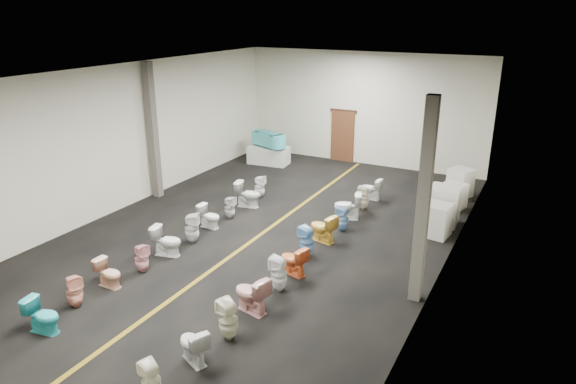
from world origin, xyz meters
name	(u,v)px	position (x,y,z in m)	size (l,w,h in m)	color
floor	(263,233)	(0.00, 0.00, 0.00)	(16.00, 16.00, 0.00)	black
ceiling	(261,73)	(0.00, 0.00, 4.50)	(16.00, 16.00, 0.00)	black
wall_back	(363,109)	(0.00, 8.00, 2.25)	(10.00, 10.00, 0.00)	beige
wall_left	(125,137)	(-5.00, 0.00, 2.25)	(16.00, 16.00, 0.00)	beige
wall_right	(450,185)	(5.00, 0.00, 2.25)	(16.00, 16.00, 0.00)	beige
aisle_stripe	(263,233)	(0.00, 0.00, 0.00)	(0.12, 15.60, 0.01)	#7D6112
back_door	(343,136)	(-0.80, 7.94, 1.05)	(1.00, 0.10, 2.10)	#562D19
door_frame	(344,111)	(-0.80, 7.95, 2.12)	(1.15, 0.08, 0.10)	#331C11
column_left	(153,131)	(-4.75, 1.00, 2.25)	(0.25, 0.25, 4.50)	#59544C
column_right	(423,203)	(4.75, -1.50, 2.25)	(0.25, 0.25, 4.50)	#59544C
display_table	(269,155)	(-3.31, 6.12, 0.36)	(1.63, 0.82, 0.72)	silver
bathtub	(269,138)	(-3.31, 6.12, 1.07)	(1.77, 1.11, 0.55)	#43C1C2
appliance_crate_a	(437,220)	(4.40, 2.11, 0.47)	(0.73, 0.73, 0.94)	beige
appliance_crate_b	(444,206)	(4.40, 3.06, 0.57)	(0.83, 0.83, 1.15)	silver
appliance_crate_c	(453,196)	(4.40, 4.52, 0.40)	(0.71, 0.71, 0.80)	white
appliance_crate_d	(460,183)	(4.40, 5.70, 0.49)	(0.68, 0.68, 0.98)	white
toilet_left_0	(43,316)	(-1.43, -6.14, 0.36)	(0.41, 0.71, 0.73)	#2DB0B6
toilet_left_1	(74,291)	(-1.63, -5.21, 0.38)	(0.34, 0.35, 0.76)	#F2A489
toilet_left_2	(109,273)	(-1.62, -4.25, 0.34)	(0.37, 0.66, 0.67)	#EBB38D
toilet_left_3	(142,258)	(-1.44, -3.37, 0.37)	(0.33, 0.34, 0.74)	pink
toilet_left_4	(167,241)	(-1.50, -2.37, 0.39)	(0.44, 0.77, 0.79)	white
toilet_left_5	(192,228)	(-1.40, -1.46, 0.42)	(0.38, 0.39, 0.85)	silver
toilet_left_6	(209,216)	(-1.58, -0.40, 0.35)	(0.39, 0.68, 0.69)	white
toilet_left_7	(230,207)	(-1.45, 0.46, 0.35)	(0.32, 0.32, 0.70)	silver
toilet_left_8	(248,194)	(-1.48, 1.57, 0.42)	(0.47, 0.82, 0.83)	silver
toilet_left_9	(260,187)	(-1.58, 2.47, 0.38)	(0.35, 0.35, 0.77)	white
toilet_right_0	(151,381)	(1.73, -6.59, 0.35)	(0.32, 0.33, 0.71)	#EAE4C3
toilet_right_1	(193,345)	(1.75, -5.51, 0.36)	(0.40, 0.70, 0.71)	silver
toilet_right_2	(228,320)	(1.93, -4.64, 0.42)	(0.38, 0.38, 0.84)	beige
toilet_right_3	(251,294)	(1.82, -3.62, 0.42)	(0.47, 0.82, 0.84)	#D69A93
toilet_right_4	(279,274)	(1.92, -2.59, 0.42)	(0.38, 0.39, 0.84)	white
toilet_right_5	(293,260)	(1.87, -1.77, 0.37)	(0.41, 0.73, 0.74)	orange
toilet_right_6	(307,242)	(1.74, -0.76, 0.41)	(0.37, 0.38, 0.83)	#6DA5D4
toilet_right_7	(323,228)	(1.73, 0.26, 0.40)	(0.45, 0.79, 0.80)	yellow
toilet_right_8	(343,219)	(1.95, 1.19, 0.37)	(0.33, 0.34, 0.73)	#73A0CD
toilet_right_9	(348,206)	(1.75, 2.08, 0.42)	(0.46, 0.81, 0.83)	white
toilet_right_10	(364,198)	(1.91, 3.04, 0.39)	(0.35, 0.36, 0.78)	beige
toilet_right_11	(371,189)	(1.81, 4.06, 0.37)	(0.41, 0.72, 0.73)	white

